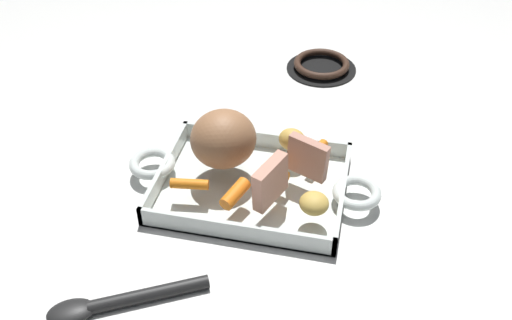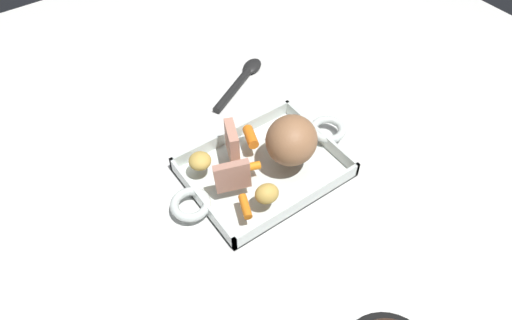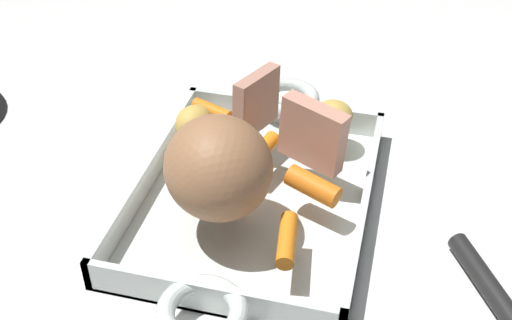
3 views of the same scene
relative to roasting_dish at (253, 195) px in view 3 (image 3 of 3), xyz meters
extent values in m
plane|color=silver|center=(0.00, 0.00, -0.01)|extent=(1.96, 1.96, 0.00)
cube|color=silver|center=(0.00, 0.00, -0.01)|extent=(0.32, 0.25, 0.01)
cube|color=silver|center=(0.00, 0.12, 0.01)|extent=(0.32, 0.01, 0.04)
cube|color=silver|center=(0.00, -0.12, 0.01)|extent=(0.32, 0.01, 0.04)
cube|color=silver|center=(0.15, 0.00, 0.01)|extent=(0.01, 0.25, 0.04)
cube|color=silver|center=(-0.15, 0.00, 0.01)|extent=(0.01, 0.25, 0.04)
torus|color=silver|center=(0.18, 0.00, 0.02)|extent=(0.08, 0.08, 0.02)
torus|color=silver|center=(-0.18, 0.00, 0.02)|extent=(0.08, 0.08, 0.02)
ellipsoid|color=#9A6945|center=(-0.05, 0.02, 0.07)|extent=(0.15, 0.15, 0.10)
cube|color=tan|center=(0.09, 0.02, 0.06)|extent=(0.07, 0.04, 0.07)
cube|color=tan|center=(0.04, -0.05, 0.06)|extent=(0.05, 0.08, 0.08)
cylinder|color=orange|center=(0.10, 0.08, 0.03)|extent=(0.03, 0.05, 0.02)
cylinder|color=orange|center=(-0.01, -0.07, 0.04)|extent=(0.04, 0.06, 0.03)
cylinder|color=orange|center=(-0.09, -0.06, 0.03)|extent=(0.06, 0.03, 0.02)
cylinder|color=orange|center=(0.04, 0.00, 0.03)|extent=(0.05, 0.03, 0.02)
ellipsoid|color=gold|center=(0.11, -0.07, 0.04)|extent=(0.05, 0.05, 0.03)
ellipsoid|color=gold|center=(0.05, 0.08, 0.04)|extent=(0.05, 0.05, 0.04)
cylinder|color=black|center=(-0.09, -0.26, 0.00)|extent=(0.16, 0.10, 0.02)
camera|label=1|loc=(0.17, -0.72, 0.66)|focal=40.74mm
camera|label=2|loc=(0.38, 0.50, 0.75)|focal=32.26mm
camera|label=3|loc=(-0.53, -0.14, 0.47)|focal=46.57mm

